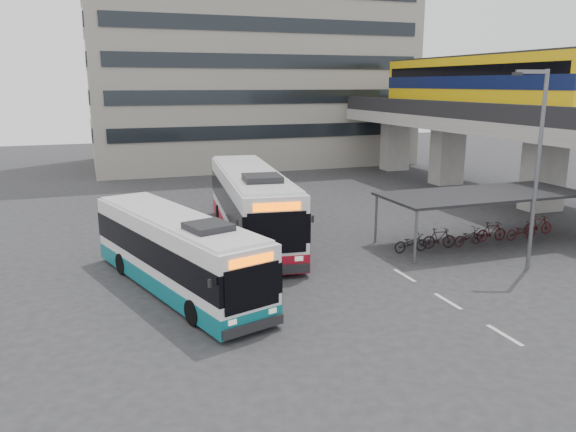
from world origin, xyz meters
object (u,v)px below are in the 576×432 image
object	(u,v)px
pedestrian	(253,269)
bus_teal	(176,253)
lamp_post	(536,159)
bus_main	(251,205)

from	to	relation	value
pedestrian	bus_teal	bearing A→B (deg)	76.44
bus_teal	lamp_post	size ratio (longest dim) A/B	1.31
pedestrian	lamp_post	world-z (taller)	lamp_post
bus_main	pedestrian	bearing A→B (deg)	-98.93
pedestrian	lamp_post	distance (m)	12.38
bus_main	bus_teal	size ratio (longest dim) A/B	1.20
bus_teal	pedestrian	xyz separation A→B (m)	(2.70, -1.10, -0.61)
bus_main	bus_teal	bearing A→B (deg)	-121.32
bus_main	lamp_post	distance (m)	13.25
bus_main	pedestrian	distance (m)	7.42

